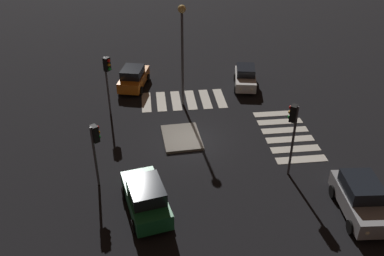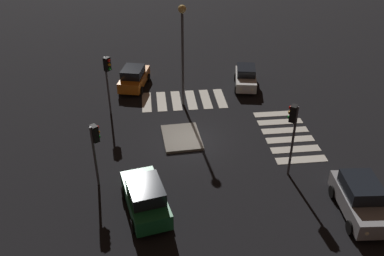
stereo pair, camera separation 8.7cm
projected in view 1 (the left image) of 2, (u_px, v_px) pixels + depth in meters
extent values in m
plane|color=black|center=(192.00, 141.00, 27.87)|extent=(80.00, 80.00, 0.00)
cube|color=gray|center=(182.00, 137.00, 28.06)|extent=(3.40, 2.63, 0.18)
cube|color=#196B38|center=(146.00, 199.00, 21.85)|extent=(4.55, 2.66, 0.87)
cube|color=black|center=(146.00, 191.00, 21.22)|extent=(2.48, 2.08, 0.71)
cylinder|color=black|center=(125.00, 193.00, 22.88)|extent=(0.72, 0.38, 0.69)
cylinder|color=black|center=(157.00, 186.00, 23.36)|extent=(0.72, 0.38, 0.69)
cylinder|color=black|center=(135.00, 226.00, 20.74)|extent=(0.72, 0.38, 0.69)
cylinder|color=black|center=(170.00, 218.00, 21.23)|extent=(0.72, 0.38, 0.69)
sphere|color=#F2EABF|center=(128.00, 177.00, 23.40)|extent=(0.23, 0.23, 0.23)
sphere|color=#F2EABF|center=(146.00, 174.00, 23.67)|extent=(0.23, 0.23, 0.23)
cube|color=#9EA0A5|center=(360.00, 202.00, 21.65)|extent=(4.45, 2.16, 0.89)
cube|color=black|center=(362.00, 187.00, 21.45)|extent=(2.33, 1.84, 0.72)
cylinder|color=black|center=(351.00, 227.00, 20.69)|extent=(0.71, 0.30, 0.70)
cylinder|color=black|center=(366.00, 191.00, 23.03)|extent=(0.71, 0.30, 0.70)
cylinder|color=black|center=(333.00, 192.00, 22.97)|extent=(0.71, 0.30, 0.70)
sphere|color=#F2EABF|center=(367.00, 233.00, 19.83)|extent=(0.23, 0.23, 0.23)
cube|color=orange|center=(134.00, 79.00, 34.41)|extent=(4.32, 2.66, 0.82)
cube|color=black|center=(132.00, 72.00, 33.81)|extent=(2.38, 2.03, 0.67)
cylinder|color=black|center=(128.00, 76.00, 35.75)|extent=(0.69, 0.39, 0.65)
cylinder|color=black|center=(148.00, 78.00, 35.56)|extent=(0.69, 0.39, 0.65)
cylinder|color=black|center=(120.00, 89.00, 33.64)|extent=(0.69, 0.39, 0.65)
cylinder|color=black|center=(141.00, 91.00, 33.45)|extent=(0.69, 0.39, 0.65)
sphere|color=#F2EABF|center=(134.00, 69.00, 36.12)|extent=(0.22, 0.22, 0.22)
sphere|color=#F2EABF|center=(145.00, 70.00, 36.02)|extent=(0.22, 0.22, 0.22)
cube|color=silver|center=(245.00, 79.00, 34.51)|extent=(3.97, 2.27, 0.77)
cube|color=black|center=(246.00, 70.00, 34.34)|extent=(2.15, 1.79, 0.62)
cylinder|color=black|center=(255.00, 90.00, 33.66)|extent=(0.63, 0.33, 0.60)
cylinder|color=black|center=(236.00, 89.00, 33.75)|extent=(0.63, 0.33, 0.60)
cylinder|color=black|center=(254.00, 77.00, 35.63)|extent=(0.63, 0.33, 0.60)
cylinder|color=black|center=(235.00, 77.00, 35.72)|extent=(0.63, 0.33, 0.60)
sphere|color=#F2EABF|center=(252.00, 89.00, 32.93)|extent=(0.20, 0.20, 0.20)
sphere|color=#F2EABF|center=(240.00, 89.00, 32.98)|extent=(0.20, 0.20, 0.20)
cylinder|color=#47474C|center=(108.00, 86.00, 29.83)|extent=(0.14, 0.14, 4.42)
cube|color=black|center=(107.00, 64.00, 28.85)|extent=(0.54, 0.52, 0.96)
sphere|color=red|center=(109.00, 61.00, 28.60)|extent=(0.22, 0.22, 0.22)
sphere|color=orange|center=(109.00, 65.00, 28.76)|extent=(0.22, 0.22, 0.22)
sphere|color=green|center=(110.00, 69.00, 28.92)|extent=(0.22, 0.22, 0.22)
cylinder|color=#47474C|center=(293.00, 142.00, 23.67)|extent=(0.14, 0.14, 4.54)
cube|color=black|center=(294.00, 113.00, 22.82)|extent=(0.54, 0.52, 0.96)
sphere|color=red|center=(291.00, 107.00, 22.75)|extent=(0.22, 0.22, 0.22)
sphere|color=orange|center=(290.00, 112.00, 22.90)|extent=(0.22, 0.22, 0.22)
sphere|color=green|center=(290.00, 117.00, 23.06)|extent=(0.22, 0.22, 0.22)
cylinder|color=#47474C|center=(95.00, 157.00, 23.02)|extent=(0.14, 0.14, 3.84)
cube|color=black|center=(95.00, 134.00, 22.36)|extent=(0.54, 0.51, 0.96)
sphere|color=red|center=(97.00, 128.00, 22.31)|extent=(0.22, 0.22, 0.22)
sphere|color=orange|center=(98.00, 132.00, 22.47)|extent=(0.22, 0.22, 0.22)
sphere|color=green|center=(99.00, 137.00, 22.63)|extent=(0.22, 0.22, 0.22)
cylinder|color=#47474C|center=(182.00, 61.00, 30.27)|extent=(0.18, 0.18, 7.13)
sphere|color=#F9D172|center=(182.00, 9.00, 28.31)|extent=(0.56, 0.56, 0.56)
cube|color=silver|center=(301.00, 159.00, 26.08)|extent=(0.70, 3.20, 0.02)
cube|color=silver|center=(295.00, 149.00, 27.05)|extent=(0.70, 3.20, 0.02)
cube|color=silver|center=(290.00, 139.00, 28.02)|extent=(0.70, 3.20, 0.02)
cube|color=silver|center=(285.00, 130.00, 28.99)|extent=(0.70, 3.20, 0.02)
cube|color=silver|center=(280.00, 122.00, 29.96)|extent=(0.70, 3.20, 0.02)
cube|color=silver|center=(275.00, 114.00, 30.94)|extent=(0.70, 3.20, 0.02)
cube|color=silver|center=(220.00, 98.00, 33.03)|extent=(3.20, 0.70, 0.02)
cube|color=silver|center=(205.00, 99.00, 32.91)|extent=(3.20, 0.70, 0.02)
cube|color=silver|center=(191.00, 100.00, 32.80)|extent=(3.20, 0.70, 0.02)
cube|color=silver|center=(176.00, 101.00, 32.69)|extent=(3.20, 0.70, 0.02)
cube|color=silver|center=(161.00, 101.00, 32.58)|extent=(3.20, 0.70, 0.02)
cube|color=silver|center=(146.00, 102.00, 32.46)|extent=(3.20, 0.70, 0.02)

